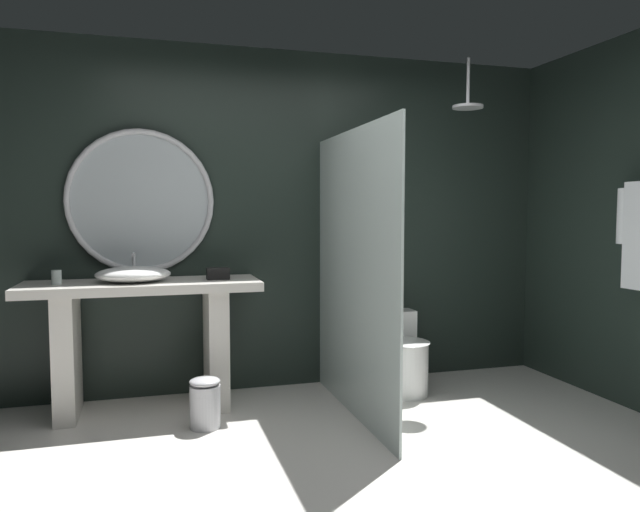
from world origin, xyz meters
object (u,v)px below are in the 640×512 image
(waste_bin, at_px, (205,402))
(tissue_box, at_px, (218,274))
(vessel_sink, at_px, (133,274))
(toilet, at_px, (400,356))
(round_wall_mirror, at_px, (141,201))
(rain_shower_head, at_px, (468,103))
(tumbler_cup, at_px, (56,277))

(waste_bin, bearing_deg, tissue_box, 72.65)
(vessel_sink, distance_m, toilet, 2.05)
(vessel_sink, relative_size, tissue_box, 3.17)
(toilet, distance_m, waste_bin, 1.55)
(vessel_sink, bearing_deg, tissue_box, 0.31)
(vessel_sink, bearing_deg, toilet, -2.57)
(vessel_sink, relative_size, round_wall_mirror, 0.48)
(rain_shower_head, bearing_deg, waste_bin, -173.02)
(round_wall_mirror, height_order, toilet, round_wall_mirror)
(tissue_box, xyz_separation_m, toilet, (1.36, -0.09, -0.67))
(rain_shower_head, bearing_deg, tumbler_cup, 175.72)
(toilet, xyz_separation_m, waste_bin, (-1.50, -0.37, -0.10))
(tissue_box, xyz_separation_m, round_wall_mirror, (-0.51, 0.27, 0.51))
(round_wall_mirror, distance_m, waste_bin, 1.52)
(tissue_box, relative_size, round_wall_mirror, 0.15)
(tumbler_cup, bearing_deg, toilet, -2.15)
(round_wall_mirror, bearing_deg, waste_bin, -63.16)
(toilet, bearing_deg, round_wall_mirror, 168.98)
(vessel_sink, xyz_separation_m, toilet, (1.93, -0.09, -0.68))
(vessel_sink, height_order, tissue_box, vessel_sink)
(tissue_box, bearing_deg, round_wall_mirror, 151.77)
(tissue_box, height_order, round_wall_mirror, round_wall_mirror)
(tumbler_cup, relative_size, toilet, 0.16)
(tumbler_cup, relative_size, tissue_box, 0.60)
(toilet, height_order, waste_bin, toilet)
(tissue_box, xyz_separation_m, waste_bin, (-0.14, -0.46, -0.77))
(tumbler_cup, height_order, round_wall_mirror, round_wall_mirror)
(vessel_sink, xyz_separation_m, tissue_box, (0.57, 0.00, -0.01))
(tissue_box, bearing_deg, rain_shower_head, -6.71)
(tissue_box, bearing_deg, vessel_sink, -179.69)
(vessel_sink, distance_m, rain_shower_head, 2.70)
(round_wall_mirror, relative_size, waste_bin, 3.17)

